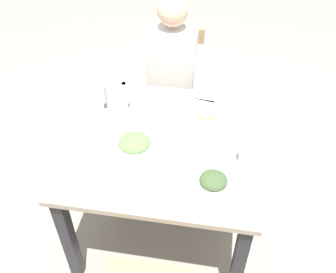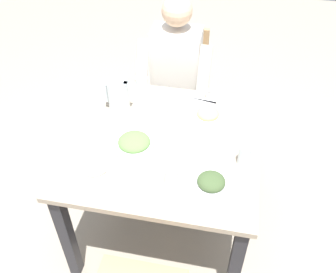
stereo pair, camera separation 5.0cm
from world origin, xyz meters
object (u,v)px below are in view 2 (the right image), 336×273
object	(u,v)px
water_glass_by_pitcher	(171,177)
plate_dolmas	(211,183)
water_pitcher	(118,96)
salt_shaker	(208,94)
dining_table	(165,155)
water_glass_far_right	(164,102)
diner_near	(173,80)
salad_bowl	(134,145)
water_glass_near_left	(142,85)
water_glass_far_left	(162,113)
plate_fries	(208,114)
plate_beans	(95,168)
chair_near	(178,82)
water_glass_near_right	(244,156)

from	to	relation	value
water_glass_by_pitcher	plate_dolmas	bearing A→B (deg)	-172.05
water_pitcher	salt_shaker	distance (m)	0.54
dining_table	water_glass_far_right	size ratio (longest dim) A/B	9.51
diner_near	salad_bowl	bearing A→B (deg)	85.45
water_glass_near_left	water_glass_far_left	xyz separation A→B (m)	(-0.18, 0.25, 0.00)
plate_fries	water_glass_near_left	world-z (taller)	water_glass_near_left
plate_fries	water_glass_far_left	size ratio (longest dim) A/B	1.80
diner_near	water_glass_far_left	bearing A→B (deg)	93.07
water_pitcher	plate_beans	bearing A→B (deg)	92.84
water_glass_far_right	dining_table	bearing A→B (deg)	102.51
diner_near	plate_dolmas	xyz separation A→B (m)	(-0.35, 0.90, 0.07)
water_pitcher	water_glass_near_left	xyz separation A→B (m)	(-0.08, -0.19, -0.04)
dining_table	water_glass_far_right	xyz separation A→B (m)	(0.06, -0.27, 0.16)
dining_table	salad_bowl	world-z (taller)	salad_bowl
water_glass_by_pitcher	water_glass_far_right	size ratio (longest dim) A/B	0.93
water_pitcher	plate_dolmas	distance (m)	0.76
plate_beans	water_glass_by_pitcher	bearing A→B (deg)	178.41
plate_fries	salt_shaker	size ratio (longest dim) A/B	3.78
plate_beans	salt_shaker	xyz separation A→B (m)	(-0.46, -0.70, 0.01)
water_glass_far_left	water_glass_far_right	bearing A→B (deg)	-85.33
chair_near	water_glass_near_right	xyz separation A→B (m)	(-0.49, 0.94, 0.25)
chair_near	water_glass_near_left	size ratio (longest dim) A/B	8.57
diner_near	chair_near	bearing A→B (deg)	-90.00
salad_bowl	water_glass_far_left	distance (m)	0.28
chair_near	water_glass_by_pitcher	distance (m)	1.17
chair_near	plate_fries	world-z (taller)	chair_near
water_glass_far_left	water_glass_by_pitcher	bearing A→B (deg)	107.39
water_glass_near_right	water_glass_by_pitcher	xyz separation A→B (m)	(0.32, 0.20, -0.01)
diner_near	plate_dolmas	bearing A→B (deg)	111.01
water_glass_near_right	water_glass_far_left	bearing A→B (deg)	-27.97
diner_near	salt_shaker	xyz separation A→B (m)	(-0.25, 0.22, 0.08)
plate_dolmas	plate_beans	bearing A→B (deg)	1.54
salad_bowl	water_glass_far_right	distance (m)	0.38
diner_near	plate_beans	world-z (taller)	diner_near
salt_shaker	water_glass_near_right	bearing A→B (deg)	114.45
water_glass_near_left	plate_dolmas	bearing A→B (deg)	126.94
water_glass_near_right	water_glass_near_left	world-z (taller)	water_glass_near_right
water_glass_near_right	water_glass_by_pitcher	size ratio (longest dim) A/B	1.13
water_glass_far_right	salt_shaker	world-z (taller)	water_glass_far_right
water_glass_near_left	water_glass_far_right	xyz separation A→B (m)	(-0.17, 0.14, -0.00)
salad_bowl	water_glass_by_pitcher	world-z (taller)	water_glass_by_pitcher
dining_table	salad_bowl	size ratio (longest dim) A/B	4.95
salad_bowl	salt_shaker	distance (m)	0.62
dining_table	chair_near	world-z (taller)	chair_near
chair_near	water_glass_near_left	world-z (taller)	chair_near
dining_table	water_glass_by_pitcher	world-z (taller)	water_glass_by_pitcher
plate_fries	salt_shaker	bearing A→B (deg)	-83.51
salad_bowl	plate_dolmas	size ratio (longest dim) A/B	0.93
water_glass_by_pitcher	salt_shaker	distance (m)	0.72
water_pitcher	salad_bowl	size ratio (longest dim) A/B	0.96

